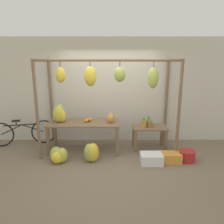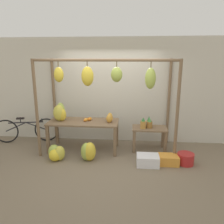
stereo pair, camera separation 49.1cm
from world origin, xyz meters
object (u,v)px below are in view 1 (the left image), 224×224
banana_pile_on_table (58,114)px  pineapple_cluster (146,122)px  banana_pile_ground_right (90,153)px  blue_bucket (186,156)px  fruit_crate_purple (170,157)px  parked_bicycle (22,133)px  banana_pile_ground_left (57,156)px  papaya_pile (110,118)px  fruit_crate_white (150,159)px  orange_pile (87,120)px

banana_pile_on_table → pineapple_cluster: size_ratio=1.47×
pineapple_cluster → banana_pile_ground_right: bearing=-152.2°
blue_bucket → pineapple_cluster: bearing=140.1°
fruit_crate_purple → parked_bicycle: bearing=165.1°
pineapple_cluster → fruit_crate_purple: 1.04m
banana_pile_ground_left → banana_pile_ground_right: size_ratio=1.01×
banana_pile_on_table → papaya_pile: banana_pile_on_table is taller
banana_pile_on_table → banana_pile_ground_left: banana_pile_on_table is taller
pineapple_cluster → papaya_pile: size_ratio=1.21×
banana_pile_ground_right → pineapple_cluster: bearing=27.8°
banana_pile_ground_right → banana_pile_on_table: bearing=143.1°
banana_pile_ground_left → fruit_crate_white: bearing=-1.8°
pineapple_cluster → banana_pile_ground_left: bearing=-160.1°
banana_pile_on_table → banana_pile_ground_right: bearing=-36.9°
banana_pile_ground_right → parked_bicycle: 2.15m
pineapple_cluster → fruit_crate_purple: size_ratio=0.70×
banana_pile_on_table → fruit_crate_white: 2.41m
fruit_crate_white → parked_bicycle: 3.42m
banana_pile_ground_left → pineapple_cluster: bearing=19.9°
banana_pile_ground_left → fruit_crate_purple: size_ratio=1.03×
blue_bucket → parked_bicycle: parked_bicycle is taller
banana_pile_ground_right → fruit_crate_purple: 1.79m
banana_pile_on_table → papaya_pile: size_ratio=1.78×
banana_pile_on_table → blue_bucket: bearing=-11.2°
parked_bicycle → orange_pile: bearing=-10.8°
banana_pile_on_table → papaya_pile: (1.25, -0.04, -0.09)m
pineapple_cluster → papaya_pile: bearing=-171.8°
banana_pile_ground_right → fruit_crate_purple: size_ratio=1.01×
banana_pile_on_table → banana_pile_ground_right: size_ratio=1.01×
banana_pile_ground_right → parked_bicycle: parked_bicycle is taller
pineapple_cluster → banana_pile_ground_left: (-2.07, -0.75, -0.54)m
banana_pile_on_table → blue_bucket: (2.98, -0.59, -0.82)m
banana_pile_on_table → parked_bicycle: banana_pile_on_table is taller
pineapple_cluster → parked_bicycle: 3.29m
banana_pile_on_table → pineapple_cluster: 2.18m
papaya_pile → orange_pile: bearing=174.7°
banana_pile_on_table → banana_pile_ground_left: 1.03m
papaya_pile → fruit_crate_purple: 1.65m
fruit_crate_white → pineapple_cluster: bearing=88.9°
banana_pile_ground_left → parked_bicycle: bearing=139.4°
orange_pile → banana_pile_ground_left: size_ratio=0.42×
parked_bicycle → fruit_crate_purple: (3.69, -0.98, -0.24)m
pineapple_cluster → blue_bucket: (0.81, -0.68, -0.58)m
orange_pile → parked_bicycle: bearing=169.2°
orange_pile → papaya_pile: size_ratio=0.75×
parked_bicycle → fruit_crate_white: bearing=-18.4°
orange_pile → fruit_crate_white: (1.45, -0.74, -0.67)m
pineapple_cluster → banana_pile_ground_left: size_ratio=0.68×
banana_pile_ground_left → papaya_pile: papaya_pile is taller
pineapple_cluster → banana_pile_ground_right: 1.60m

